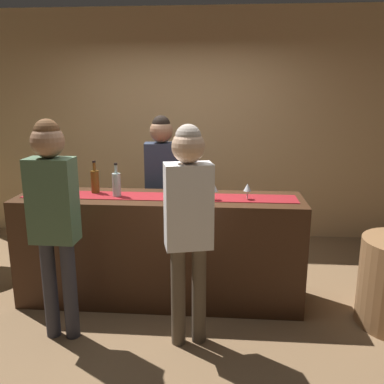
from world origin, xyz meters
name	(u,v)px	position (x,y,z in m)	size (l,w,h in m)	color
ground_plane	(161,298)	(0.00, 0.00, 0.00)	(10.00, 10.00, 0.00)	brown
back_wall	(181,126)	(0.00, 1.90, 1.45)	(6.00, 0.12, 2.90)	tan
bar_counter	(160,249)	(0.00, 0.00, 0.50)	(2.55, 0.60, 0.99)	#3D2314
counter_runner_cloth	(159,196)	(0.00, 0.00, 0.99)	(2.42, 0.28, 0.01)	maroon
wine_bottle_amber	(95,181)	(-0.60, 0.08, 1.10)	(0.07, 0.07, 0.30)	brown
wine_bottle_clear	(117,184)	(-0.37, -0.02, 1.10)	(0.07, 0.07, 0.30)	#B2C6C1
wine_glass_near_customer	(214,188)	(0.49, -0.08, 1.10)	(0.07, 0.07, 0.14)	silver
wine_glass_mid_counter	(247,188)	(0.78, -0.04, 1.10)	(0.07, 0.07, 0.14)	silver
bartender	(162,179)	(-0.06, 0.58, 1.03)	(0.36, 0.24, 1.67)	#26262B
customer_sipping	(188,214)	(0.32, -0.66, 1.04)	(0.38, 0.28, 1.69)	brown
customer_browsing	(53,208)	(-0.68, -0.66, 1.07)	(0.34, 0.24, 1.72)	#33333D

